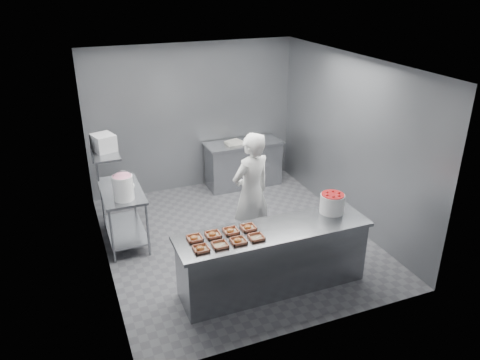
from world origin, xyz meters
The scene contains 24 objects.
floor centered at (0.00, 0.00, 0.00)m, with size 4.50×4.50×0.00m, color #4C4C51.
ceiling centered at (0.00, 0.00, 2.80)m, with size 4.50×4.50×0.00m, color white.
wall_back centered at (0.00, 2.25, 1.40)m, with size 4.00×0.04×2.80m, color slate.
wall_left centered at (-2.00, 0.00, 1.40)m, with size 0.04×4.50×2.80m, color slate.
wall_right centered at (2.00, 0.00, 1.40)m, with size 0.04×4.50×2.80m, color slate.
service_counter centered at (0.00, -1.35, 0.45)m, with size 2.60×0.70×0.90m.
prep_table centered at (-1.65, 0.60, 0.59)m, with size 0.60×1.20×0.90m.
back_counter centered at (0.90, 1.90, 0.45)m, with size 1.50×0.60×0.90m.
wall_shelf centered at (-1.82, 0.60, 1.55)m, with size 0.35×0.90×0.03m, color slate.
tray_0 centered at (-1.03, -1.48, 0.92)m, with size 0.19×0.18×0.06m.
tray_1 centered at (-0.79, -1.48, 0.92)m, with size 0.19×0.18×0.04m.
tray_2 centered at (-0.55, -1.48, 0.92)m, with size 0.19×0.18×0.06m.
tray_3 centered at (-0.31, -1.48, 0.92)m, with size 0.19×0.18×0.04m.
tray_4 centered at (-1.03, -1.22, 0.92)m, with size 0.19×0.18×0.06m.
tray_5 centered at (-0.79, -1.22, 0.92)m, with size 0.19×0.18×0.06m.
tray_6 centered at (-0.55, -1.22, 0.92)m, with size 0.19×0.18×0.06m.
tray_7 centered at (-0.31, -1.22, 0.92)m, with size 0.19×0.18×0.06m.
worker centered at (0.12, -0.32, 0.94)m, with size 0.68×0.45×1.87m, color white.
strawberry_tub centered at (0.94, -1.22, 1.05)m, with size 0.33×0.33×0.28m.
glaze_bucket centered at (-1.65, 0.25, 1.10)m, with size 0.31×0.29×0.45m.
bucket_lid centered at (-1.59, 0.68, 0.91)m, with size 0.32×0.32×0.02m, color white.
rag centered at (-1.62, 0.87, 0.91)m, with size 0.13×0.11×0.02m, color #CCB28C.
appliance centered at (-1.82, 0.59, 1.69)m, with size 0.28×0.32×0.24m, color gray.
paper_stack centered at (0.69, 1.90, 0.93)m, with size 0.30×0.22×0.06m, color silver.
Camera 1 is at (-2.36, -6.06, 3.94)m, focal length 35.00 mm.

